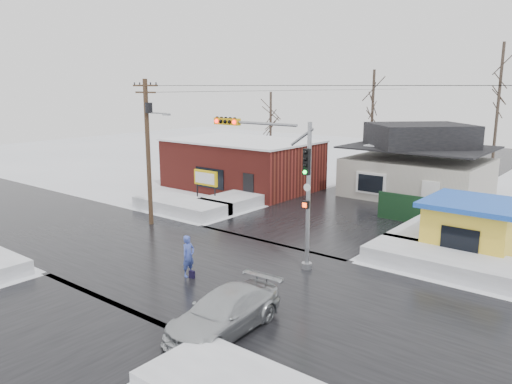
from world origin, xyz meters
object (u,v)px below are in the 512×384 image
Objects in this scene: traffic_signal at (281,172)px; marquee_sign at (206,179)px; car at (224,313)px; pedestrian at (188,256)px; kiosk at (472,228)px; utility_pole at (149,144)px.

marquee_sign is at bearing 150.28° from traffic_signal.
pedestrian is at bearing 146.72° from car.
marquee_sign is 18.51m from kiosk.
kiosk reaches higher than car.
traffic_signal is at bearing -29.72° from marquee_sign.
pedestrian reaches higher than car.
kiosk is (17.43, 6.49, -3.65)m from utility_pole.
car is (13.04, -7.57, -4.38)m from utility_pole.
traffic_signal reaches higher than pedestrian.
traffic_signal reaches higher than car.
pedestrian is 0.38× the size of car.
marquee_sign is at bearing 38.31° from pedestrian.
kiosk is 2.39× the size of pedestrian.
traffic_signal is 2.75× the size of marquee_sign.
traffic_signal is at bearing -135.16° from kiosk.
traffic_signal is 10.39m from utility_pole.
car is (14.11, -13.57, -1.19)m from marquee_sign.
traffic_signal is at bearing -2.95° from utility_pole.
utility_pole is 4.68× the size of pedestrian.
utility_pole is 10.31m from pedestrian.
marquee_sign is 1.33× the size of pedestrian.
marquee_sign is 0.55× the size of kiosk.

